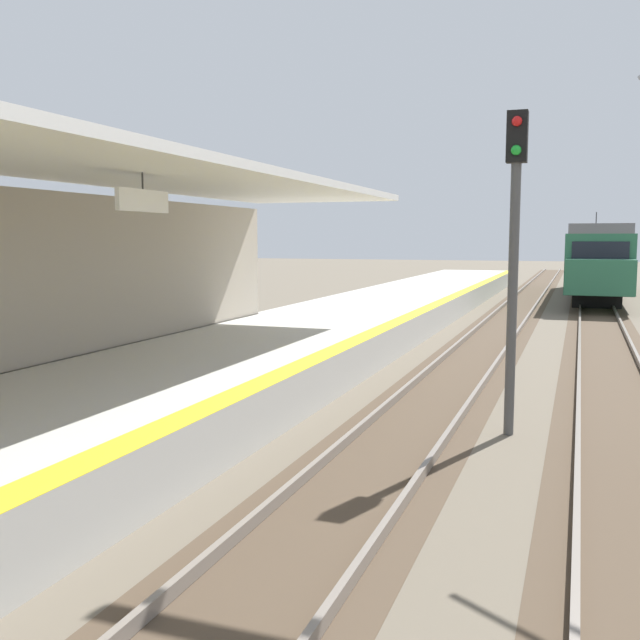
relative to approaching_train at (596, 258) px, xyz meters
name	(u,v)px	position (x,y,z in m)	size (l,w,h in m)	color
station_platform	(225,369)	(-7.80, -28.46, -1.73)	(5.00, 80.00, 0.91)	#B7B5AD
track_pair_nearest_platform	(462,369)	(-3.40, -24.46, -2.13)	(2.34, 120.00, 0.16)	#4C3D2D
track_pair_middle	(612,378)	(0.00, -24.46, -2.13)	(2.34, 120.00, 0.16)	#4C3D2D
approaching_train	(596,258)	(0.00, 0.00, 0.00)	(2.93, 19.60, 4.76)	#286647
rail_signal_post	(514,240)	(-1.80, -29.99, 1.02)	(0.32, 0.34, 5.20)	#4C4C4C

